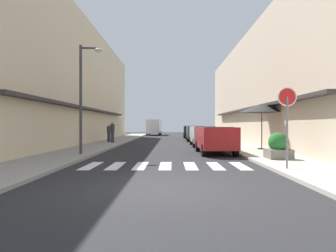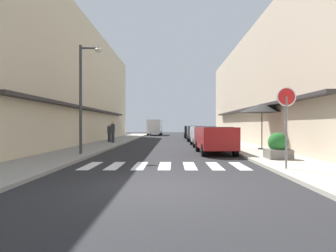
{
  "view_description": "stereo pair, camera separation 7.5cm",
  "coord_description": "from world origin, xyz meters",
  "px_view_note": "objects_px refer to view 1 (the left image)",
  "views": [
    {
      "loc": [
        0.23,
        -7.24,
        1.57
      ],
      "look_at": [
        0.02,
        10.11,
        1.51
      ],
      "focal_mm": 31.13,
      "sensor_mm": 36.0,
      "label": 1
    },
    {
      "loc": [
        0.3,
        -7.24,
        1.57
      ],
      "look_at": [
        0.02,
        10.11,
        1.51
      ],
      "focal_mm": 31.13,
      "sensor_mm": 36.0,
      "label": 2
    }
  ],
  "objects_px": {
    "parked_car_distant": "(191,130)",
    "street_lamp": "(84,87)",
    "round_street_sign": "(287,106)",
    "parked_car_far": "(196,132)",
    "pedestrian_walking_far": "(109,133)",
    "cafe_umbrella": "(262,108)",
    "parked_car_near": "(215,137)",
    "planter_corner": "(278,147)",
    "parked_car_mid": "(203,134)",
    "pedestrian_walking_near": "(112,131)",
    "delivery_van": "(154,126)"
  },
  "relations": [
    {
      "from": "delivery_van",
      "to": "pedestrian_walking_far",
      "type": "bearing_deg",
      "value": -97.61
    },
    {
      "from": "parked_car_mid",
      "to": "pedestrian_walking_far",
      "type": "height_order",
      "value": "pedestrian_walking_far"
    },
    {
      "from": "cafe_umbrella",
      "to": "pedestrian_walking_far",
      "type": "distance_m",
      "value": 13.08
    },
    {
      "from": "parked_car_mid",
      "to": "round_street_sign",
      "type": "distance_m",
      "value": 12.03
    },
    {
      "from": "parked_car_far",
      "to": "parked_car_near",
      "type": "bearing_deg",
      "value": -90.0
    },
    {
      "from": "parked_car_near",
      "to": "parked_car_distant",
      "type": "xyz_separation_m",
      "value": [
        0.0,
        19.3,
        0.0
      ]
    },
    {
      "from": "parked_car_mid",
      "to": "pedestrian_walking_far",
      "type": "xyz_separation_m",
      "value": [
        -7.71,
        3.14,
        -0.0
      ]
    },
    {
      "from": "parked_car_near",
      "to": "round_street_sign",
      "type": "distance_m",
      "value": 6.41
    },
    {
      "from": "delivery_van",
      "to": "round_street_sign",
      "type": "bearing_deg",
      "value": -79.42
    },
    {
      "from": "parked_car_distant",
      "to": "street_lamp",
      "type": "distance_m",
      "value": 21.8
    },
    {
      "from": "street_lamp",
      "to": "cafe_umbrella",
      "type": "xyz_separation_m",
      "value": [
        9.79,
        2.95,
        -0.87
      ]
    },
    {
      "from": "parked_car_far",
      "to": "street_lamp",
      "type": "bearing_deg",
      "value": -116.18
    },
    {
      "from": "parked_car_mid",
      "to": "cafe_umbrella",
      "type": "relative_size",
      "value": 1.6
    },
    {
      "from": "parked_car_distant",
      "to": "street_lamp",
      "type": "xyz_separation_m",
      "value": [
        -6.74,
        -20.58,
        2.53
      ]
    },
    {
      "from": "round_street_sign",
      "to": "street_lamp",
      "type": "height_order",
      "value": "street_lamp"
    },
    {
      "from": "street_lamp",
      "to": "planter_corner",
      "type": "xyz_separation_m",
      "value": [
        8.99,
        -1.94,
        -2.83
      ]
    },
    {
      "from": "parked_car_mid",
      "to": "street_lamp",
      "type": "bearing_deg",
      "value": -133.7
    },
    {
      "from": "parked_car_near",
      "to": "parked_car_distant",
      "type": "relative_size",
      "value": 0.96
    },
    {
      "from": "parked_car_far",
      "to": "pedestrian_walking_near",
      "type": "bearing_deg",
      "value": -148.12
    },
    {
      "from": "cafe_umbrella",
      "to": "planter_corner",
      "type": "relative_size",
      "value": 2.44
    },
    {
      "from": "parked_car_mid",
      "to": "delivery_van",
      "type": "xyz_separation_m",
      "value": [
        -5.05,
        23.1,
        0.48
      ]
    },
    {
      "from": "cafe_umbrella",
      "to": "planter_corner",
      "type": "distance_m",
      "value": 5.33
    },
    {
      "from": "planter_corner",
      "to": "parked_car_far",
      "type": "bearing_deg",
      "value": 98.16
    },
    {
      "from": "street_lamp",
      "to": "cafe_umbrella",
      "type": "bearing_deg",
      "value": 16.78
    },
    {
      "from": "parked_car_near",
      "to": "planter_corner",
      "type": "relative_size",
      "value": 3.63
    },
    {
      "from": "street_lamp",
      "to": "planter_corner",
      "type": "bearing_deg",
      "value": -12.2
    },
    {
      "from": "parked_car_mid",
      "to": "pedestrian_walking_far",
      "type": "distance_m",
      "value": 8.33
    },
    {
      "from": "delivery_van",
      "to": "pedestrian_walking_near",
      "type": "relative_size",
      "value": 3.11
    },
    {
      "from": "delivery_van",
      "to": "cafe_umbrella",
      "type": "height_order",
      "value": "cafe_umbrella"
    },
    {
      "from": "planter_corner",
      "to": "delivery_van",
      "type": "bearing_deg",
      "value": 102.8
    },
    {
      "from": "round_street_sign",
      "to": "pedestrian_walking_far",
      "type": "bearing_deg",
      "value": 121.49
    },
    {
      "from": "parked_car_distant",
      "to": "round_street_sign",
      "type": "bearing_deg",
      "value": -86.66
    },
    {
      "from": "planter_corner",
      "to": "round_street_sign",
      "type": "bearing_deg",
      "value": -104.89
    },
    {
      "from": "round_street_sign",
      "to": "cafe_umbrella",
      "type": "height_order",
      "value": "cafe_umbrella"
    },
    {
      "from": "pedestrian_walking_near",
      "to": "pedestrian_walking_far",
      "type": "bearing_deg",
      "value": -122.89
    },
    {
      "from": "parked_car_far",
      "to": "parked_car_distant",
      "type": "relative_size",
      "value": 1.0
    },
    {
      "from": "parked_car_near",
      "to": "round_street_sign",
      "type": "height_order",
      "value": "round_street_sign"
    },
    {
      "from": "round_street_sign",
      "to": "pedestrian_walking_near",
      "type": "distance_m",
      "value": 16.56
    },
    {
      "from": "street_lamp",
      "to": "parked_car_near",
      "type": "bearing_deg",
      "value": 10.75
    },
    {
      "from": "delivery_van",
      "to": "round_street_sign",
      "type": "relative_size",
      "value": 2.01
    },
    {
      "from": "parked_car_near",
      "to": "pedestrian_walking_far",
      "type": "bearing_deg",
      "value": 130.88
    },
    {
      "from": "pedestrian_walking_near",
      "to": "parked_car_near",
      "type": "bearing_deg",
      "value": 71.82
    },
    {
      "from": "delivery_van",
      "to": "street_lamp",
      "type": "relative_size",
      "value": 1.0
    },
    {
      "from": "parked_car_mid",
      "to": "pedestrian_walking_near",
      "type": "xyz_separation_m",
      "value": [
        -7.21,
        2.18,
        0.13
      ]
    },
    {
      "from": "parked_car_near",
      "to": "planter_corner",
      "type": "distance_m",
      "value": 3.94
    },
    {
      "from": "parked_car_near",
      "to": "delivery_van",
      "type": "relative_size",
      "value": 0.75
    },
    {
      "from": "round_street_sign",
      "to": "street_lamp",
      "type": "bearing_deg",
      "value": 149.63
    },
    {
      "from": "cafe_umbrella",
      "to": "planter_corner",
      "type": "xyz_separation_m",
      "value": [
        -0.8,
        -4.9,
        -1.96
      ]
    },
    {
      "from": "parked_car_near",
      "to": "parked_car_distant",
      "type": "bearing_deg",
      "value": 90.0
    },
    {
      "from": "pedestrian_walking_far",
      "to": "cafe_umbrella",
      "type": "bearing_deg",
      "value": 150.4
    }
  ]
}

